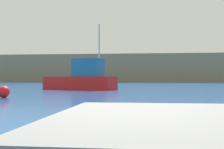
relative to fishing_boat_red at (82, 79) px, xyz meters
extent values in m
cube|color=#7F755B|center=(5.42, 49.60, 2.39)|extent=(140.00, 11.92, 6.69)
cube|color=red|center=(-0.23, 0.08, -0.38)|extent=(6.76, 3.99, 1.14)
cube|color=#1E6099|center=(0.57, -0.19, 0.96)|extent=(2.85, 2.20, 1.56)
cylinder|color=#B2B2B2|center=(1.61, -0.54, 2.42)|extent=(0.12, 0.12, 4.47)
sphere|color=red|center=(-1.67, -11.17, -0.64)|extent=(0.62, 0.62, 0.62)
camera|label=1|loc=(5.69, -26.01, 0.06)|focal=48.63mm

